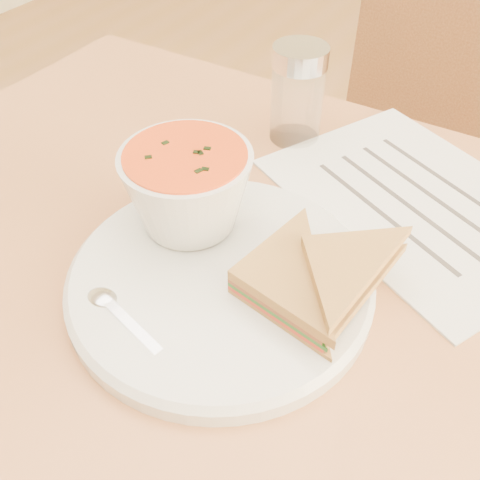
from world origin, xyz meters
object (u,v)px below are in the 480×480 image
Objects in this scene: dining_table at (249,434)px; soup_bowl at (188,193)px; chair_far at (391,202)px; condiment_shaker at (297,94)px; plate at (220,280)px.

soup_bowl is at bearing -177.66° from dining_table.
condiment_shaker is (-0.09, -0.26, 0.32)m from chair_far.
chair_far is at bearing 78.38° from soup_bowl.
chair_far is at bearing 86.93° from dining_table.
dining_table is 1.01× the size of chair_far.
plate is (-0.01, -0.05, 0.38)m from dining_table.
dining_table is 8.13× the size of condiment_shaker.
chair_far is 8.07× the size of condiment_shaker.
plate is 0.09m from soup_bowl.
dining_table is 0.50m from condiment_shaker.
condiment_shaker is (-0.06, 0.27, 0.05)m from plate.
chair_far is 0.59m from plate.
condiment_shaker is (-0.07, 0.23, 0.44)m from dining_table.
dining_table is at bearing 95.86° from chair_far.
plate is 2.27× the size of soup_bowl.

